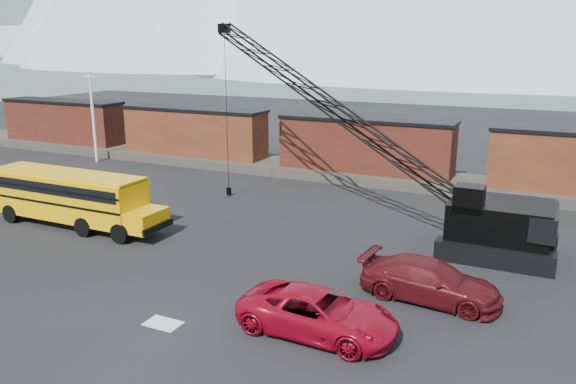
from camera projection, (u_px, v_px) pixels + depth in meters
name	position (u px, v px, depth m)	size (l,w,h in m)	color
ground	(210.00, 283.00, 25.17)	(160.00, 160.00, 0.00)	black
gravel_berm	(364.00, 175.00, 44.25)	(120.00, 5.00, 0.70)	#454039
boxcar_west_far	(64.00, 121.00, 57.02)	(13.70, 3.10, 4.17)	#531C17
boxcar_west_near	(194.00, 131.00, 50.33)	(13.70, 3.10, 4.17)	#471D14
boxcar_mid	(365.00, 145.00, 43.63)	(13.70, 3.10, 4.17)	#531C17
utility_pole	(93.00, 116.00, 49.83)	(1.40, 0.24, 8.00)	silver
snow_patch	(163.00, 323.00, 21.47)	(1.40, 0.90, 0.02)	silver
school_bus	(73.00, 196.00, 32.54)	(11.65, 2.65, 3.19)	#EAA704
red_pickup	(318.00, 313.00, 20.58)	(2.74, 5.95, 1.65)	maroon
maroon_suv	(430.00, 281.00, 23.30)	(2.36, 5.82, 1.69)	#4C0D12
crawler_crane	(336.00, 110.00, 32.48)	(21.47, 6.48, 11.85)	black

